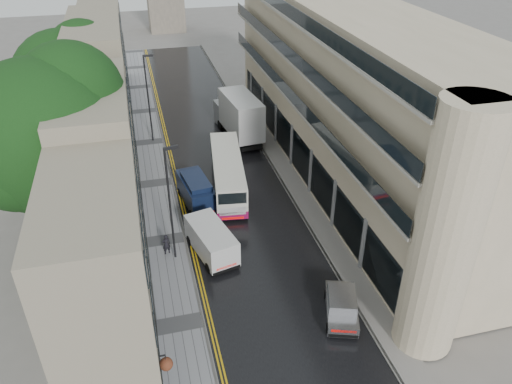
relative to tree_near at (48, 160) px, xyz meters
name	(u,v)px	position (x,y,z in m)	size (l,w,h in m)	color
road	(224,175)	(12.50, 7.50, -6.94)	(9.00, 85.00, 0.02)	black
left_sidewalk	(157,183)	(6.65, 7.50, -6.89)	(2.70, 85.00, 0.12)	gray
right_sidewalk	(283,168)	(17.90, 7.50, -6.89)	(1.80, 85.00, 0.12)	slate
old_shop_row	(102,111)	(3.05, 10.00, -0.95)	(4.50, 56.00, 12.00)	gray
modern_block	(348,95)	(22.80, 6.00, 0.05)	(8.00, 40.00, 14.00)	beige
tree_near	(48,160)	(0.00, 0.00, 0.00)	(10.56, 10.56, 13.89)	black
tree_far	(69,99)	(0.30, 13.00, -0.72)	(9.24, 9.24, 12.46)	black
cream_bus	(217,192)	(10.97, 2.60, -5.52)	(2.33, 10.27, 2.80)	silver
white_lorry	(233,125)	(14.49, 12.73, -4.62)	(2.63, 8.77, 4.61)	silver
silver_hatchback	(329,322)	(14.71, -11.69, -6.18)	(1.73, 3.96, 1.48)	#A09FA4
white_van	(208,259)	(9.03, -4.95, -5.84)	(2.06, 4.82, 2.18)	silver
navy_van	(191,203)	(8.86, 1.79, -5.69)	(1.94, 4.86, 2.48)	#0E1934
pedestrian	(166,244)	(6.56, -2.41, -6.05)	(0.56, 0.37, 1.55)	black
lamp_post_near	(170,206)	(7.07, -2.92, -2.73)	(0.92, 0.20, 8.19)	black
lamp_post_far	(148,100)	(6.99, 16.09, -2.59)	(0.95, 0.21, 8.48)	black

